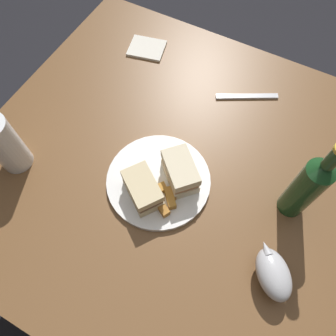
% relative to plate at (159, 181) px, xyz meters
% --- Properties ---
extents(ground_plane, '(6.00, 6.00, 0.00)m').
position_rel_plate_xyz_m(ground_plane, '(-0.02, -0.06, -0.74)').
color(ground_plane, black).
extents(dining_table, '(1.06, 0.99, 0.74)m').
position_rel_plate_xyz_m(dining_table, '(-0.02, -0.06, -0.38)').
color(dining_table, brown).
rests_on(dining_table, ground).
extents(plate, '(0.26, 0.26, 0.01)m').
position_rel_plate_xyz_m(plate, '(0.00, 0.00, 0.00)').
color(plate, white).
rests_on(plate, dining_table).
extents(sandwich_half_left, '(0.12, 0.11, 0.06)m').
position_rel_plate_xyz_m(sandwich_half_left, '(0.01, 0.05, 0.04)').
color(sandwich_half_left, beige).
rests_on(sandwich_half_left, plate).
extents(sandwich_half_right, '(0.12, 0.12, 0.07)m').
position_rel_plate_xyz_m(sandwich_half_right, '(-0.05, -0.03, 0.04)').
color(sandwich_half_right, beige).
rests_on(sandwich_half_right, plate).
extents(potato_wedge_front, '(0.04, 0.04, 0.02)m').
position_rel_plate_xyz_m(potato_wedge_front, '(-0.06, 0.01, 0.02)').
color(potato_wedge_front, '#AD702D').
rests_on(potato_wedge_front, plate).
extents(potato_wedge_middle, '(0.05, 0.04, 0.02)m').
position_rel_plate_xyz_m(potato_wedge_middle, '(-0.05, 0.06, 0.02)').
color(potato_wedge_middle, '#AD702D').
rests_on(potato_wedge_middle, plate).
extents(potato_wedge_back, '(0.05, 0.05, 0.02)m').
position_rel_plate_xyz_m(potato_wedge_back, '(-0.05, 0.03, 0.02)').
color(potato_wedge_back, '#B77F33').
rests_on(potato_wedge_back, plate).
extents(potato_wedge_left_edge, '(0.04, 0.02, 0.02)m').
position_rel_plate_xyz_m(potato_wedge_left_edge, '(-0.05, -0.01, 0.02)').
color(potato_wedge_left_edge, '#AD702D').
rests_on(potato_wedge_left_edge, plate).
extents(potato_wedge_right_edge, '(0.05, 0.05, 0.02)m').
position_rel_plate_xyz_m(potato_wedge_right_edge, '(-0.01, 0.03, 0.02)').
color(potato_wedge_right_edge, '#B77F33').
rests_on(potato_wedge_right_edge, plate).
extents(pint_glass, '(0.08, 0.08, 0.17)m').
position_rel_plate_xyz_m(pint_glass, '(0.35, 0.12, 0.06)').
color(pint_glass, white).
rests_on(pint_glass, dining_table).
extents(gravy_boat, '(0.12, 0.13, 0.07)m').
position_rel_plate_xyz_m(gravy_boat, '(-0.33, 0.09, 0.03)').
color(gravy_boat, '#B7B7BC').
rests_on(gravy_boat, dining_table).
extents(cider_bottle, '(0.06, 0.06, 0.28)m').
position_rel_plate_xyz_m(cider_bottle, '(-0.31, -0.09, 0.11)').
color(cider_bottle, '#19421E').
rests_on(cider_bottle, dining_table).
extents(napkin, '(0.13, 0.11, 0.01)m').
position_rel_plate_xyz_m(napkin, '(0.26, -0.39, -0.00)').
color(napkin, silver).
rests_on(napkin, dining_table).
extents(fork, '(0.17, 0.10, 0.01)m').
position_rel_plate_xyz_m(fork, '(-0.10, -0.36, -0.00)').
color(fork, silver).
rests_on(fork, dining_table).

